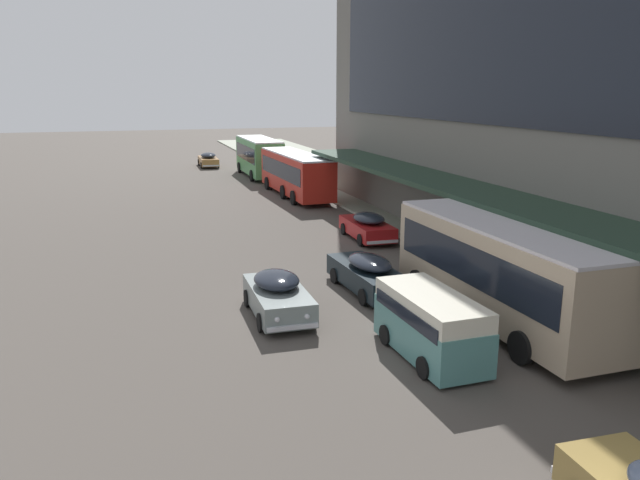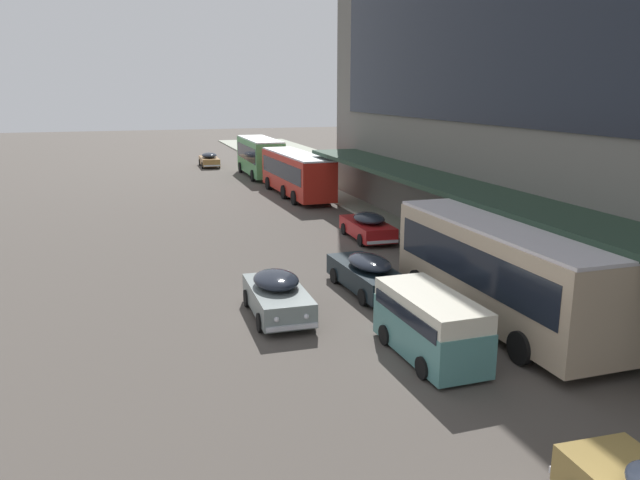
# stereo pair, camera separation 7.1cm
# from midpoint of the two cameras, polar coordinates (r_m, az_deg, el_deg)

# --- Properties ---
(transit_bus_kerbside_front) EXTENTS (2.94, 11.13, 3.20)m
(transit_bus_kerbside_front) POSITION_cam_midpoint_polar(r_m,az_deg,el_deg) (46.46, -2.13, 6.26)
(transit_bus_kerbside_front) COLOR red
(transit_bus_kerbside_front) RESTS_ON ground
(transit_bus_kerbside_rear) EXTENTS (2.94, 10.24, 3.43)m
(transit_bus_kerbside_rear) POSITION_cam_midpoint_polar(r_m,az_deg,el_deg) (21.94, 16.18, -2.37)
(transit_bus_kerbside_rear) COLOR tan
(transit_bus_kerbside_rear) RESTS_ON ground
(transit_bus_kerbside_far) EXTENTS (2.82, 9.41, 3.45)m
(transit_bus_kerbside_far) POSITION_cam_midpoint_polar(r_m,az_deg,el_deg) (57.30, -5.48, 7.76)
(transit_bus_kerbside_far) COLOR #489352
(transit_bus_kerbside_far) RESTS_ON ground
(sedan_lead_mid) EXTENTS (1.94, 4.96, 1.52)m
(sedan_lead_mid) POSITION_cam_midpoint_polar(r_m,az_deg,el_deg) (24.59, 4.44, -3.07)
(sedan_lead_mid) COLOR black
(sedan_lead_mid) RESTS_ON ground
(sedan_far_back) EXTENTS (1.95, 4.61, 1.46)m
(sedan_far_back) POSITION_cam_midpoint_polar(r_m,az_deg,el_deg) (33.16, 4.44, 1.28)
(sedan_far_back) COLOR #A91819
(sedan_far_back) RESTS_ON ground
(sedan_oncoming_front) EXTENTS (1.92, 4.85, 1.47)m
(sedan_oncoming_front) POSITION_cam_midpoint_polar(r_m,az_deg,el_deg) (65.47, -10.06, 7.25)
(sedan_oncoming_front) COLOR #9C6C3A
(sedan_oncoming_front) RESTS_ON ground
(sedan_lead_near) EXTENTS (1.99, 4.37, 1.55)m
(sedan_lead_near) POSITION_cam_midpoint_polar(r_m,az_deg,el_deg) (22.05, -3.84, -5.02)
(sedan_lead_near) COLOR gray
(sedan_lead_near) RESTS_ON ground
(vw_van) EXTENTS (1.99, 4.59, 1.96)m
(vw_van) POSITION_cam_midpoint_polar(r_m,az_deg,el_deg) (18.99, 9.96, -7.30)
(vw_van) COLOR teal
(vw_van) RESTS_ON ground
(pedestrian_at_kerb) EXTENTS (0.58, 0.38, 1.86)m
(pedestrian_at_kerb) POSITION_cam_midpoint_polar(r_m,az_deg,el_deg) (21.76, 26.74, -5.63)
(pedestrian_at_kerb) COLOR #321B1B
(pedestrian_at_kerb) RESTS_ON sidewalk_kerb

